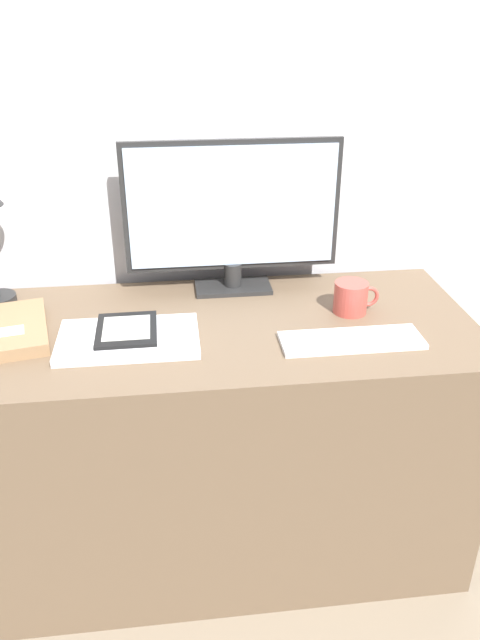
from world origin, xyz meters
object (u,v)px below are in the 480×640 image
Objects in this scene: keyboard at (352,340)px; coffee_mug at (351,297)px; notebook at (5,331)px; monitor at (232,213)px; laptop at (129,339)px; ereader at (127,329)px.

coffee_mug is (0.04, 0.16, 0.03)m from keyboard.
coffee_mug reaches higher than notebook.
monitor is at bearing 20.16° from notebook.
laptop is at bearing -135.28° from monitor.
laptop is 1.94× the size of ereader.
monitor reaches higher than notebook.
ereader is 0.30m from notebook.
ereader is 1.45× the size of coffee_mug.
laptop is (-0.28, -0.28, -0.21)m from monitor.
coffee_mug is (0.57, 0.07, 0.02)m from ereader.
laptop is 2.80× the size of coffee_mug.
laptop is 1.13× the size of notebook.
coffee_mug is at bearing -32.33° from monitor.
coffee_mug reaches higher than laptop.
monitor reaches higher than keyboard.
ereader is (-0.00, 0.02, 0.01)m from laptop.
notebook is (-0.29, 0.04, -0.01)m from ereader.
notebook is at bearing 171.46° from ereader.
coffee_mug is at bearing 7.34° from ereader.
notebook is (-0.82, 0.13, 0.01)m from keyboard.
keyboard is at bearing -7.09° from laptop.
laptop is 0.30m from notebook.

